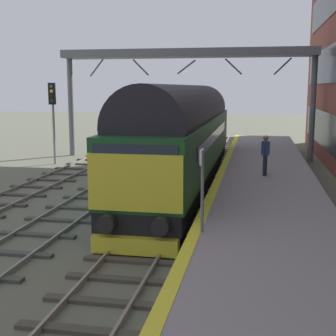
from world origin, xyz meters
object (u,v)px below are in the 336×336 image
Objects in this scene: signal_post_far at (53,112)px; diesel_locomotive at (184,135)px; waiting_passenger at (265,151)px; platform_number_sign at (202,178)px.

diesel_locomotive is at bearing -33.15° from signal_post_far.
waiting_passenger is at bearing -29.30° from signal_post_far.
signal_post_far is 14.16m from waiting_passenger.
signal_post_far is 2.34× the size of platform_number_sign.
signal_post_far is at bearing 125.31° from platform_number_sign.
signal_post_far is at bearing 75.85° from waiting_passenger.
diesel_locomotive is 3.63× the size of signal_post_far.
signal_post_far reaches higher than waiting_passenger.
diesel_locomotive is at bearing 86.61° from waiting_passenger.
signal_post_far reaches higher than diesel_locomotive.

